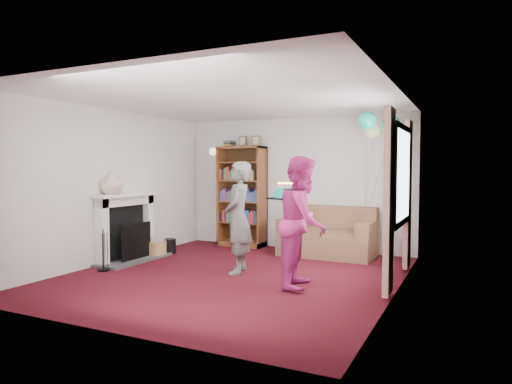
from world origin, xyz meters
The scene contains 16 objects.
ground centered at (0.00, 0.00, 0.00)m, with size 5.00×5.00×0.00m, color black.
wall_back centered at (0.00, 2.51, 1.25)m, with size 4.50×0.02×2.50m, color silver.
wall_left centered at (-2.26, 0.00, 1.25)m, with size 0.02×5.00×2.50m, color silver.
wall_right centered at (2.26, 0.00, 1.25)m, with size 0.02×5.00×2.50m, color silver.
ceiling centered at (0.00, 0.00, 2.50)m, with size 4.50×5.00×0.01m, color white.
fireplace centered at (-2.09, 0.19, 0.51)m, with size 0.55×1.80×1.12m.
window_bay centered at (2.21, 0.60, 1.20)m, with size 0.14×2.02×2.20m.
wall_sconce centered at (-1.75, 2.36, 1.88)m, with size 0.16×0.23×0.16m.
bookcase centered at (-1.04, 2.30, 0.96)m, with size 0.93×0.42×2.17m.
sofa centered at (0.79, 2.07, 0.33)m, with size 1.62×0.86×0.86m.
wicker_basket centered at (-1.90, 0.68, 0.14)m, with size 0.35×0.35×0.32m.
person_striped centered at (-0.01, 0.18, 0.82)m, with size 0.60×0.39×1.64m, color black.
person_magenta centered at (1.10, -0.13, 0.85)m, with size 0.82×0.64×1.70m, color #AF236A.
birthday_cake centered at (0.82, -0.06, 1.20)m, with size 0.35×0.35×0.22m.
balloons centered at (1.68, 1.68, 2.22)m, with size 0.62×0.67×1.77m.
mantel_vase centered at (-2.12, -0.15, 1.32)m, with size 0.37×0.37×0.38m, color beige.
Camera 1 is at (3.10, -5.70, 1.54)m, focal length 32.00 mm.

